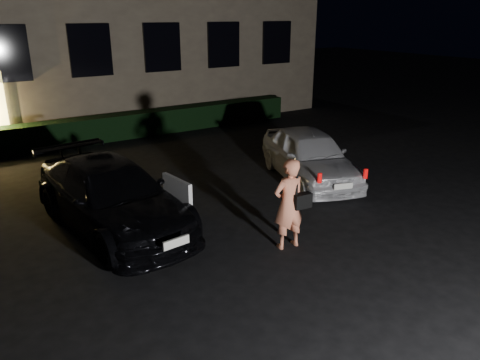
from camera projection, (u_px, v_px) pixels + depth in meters
ground at (300, 274)px, 7.95m from camera, size 80.00×80.00×0.00m
hedge at (102, 129)px, 16.07m from camera, size 15.00×0.70×0.85m
sedan at (112, 196)px, 9.47m from camera, size 2.40×4.87×1.35m
hatch at (309, 155)px, 12.20m from camera, size 2.76×4.27×1.35m
man at (289, 204)px, 8.58m from camera, size 0.72×0.46×1.74m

